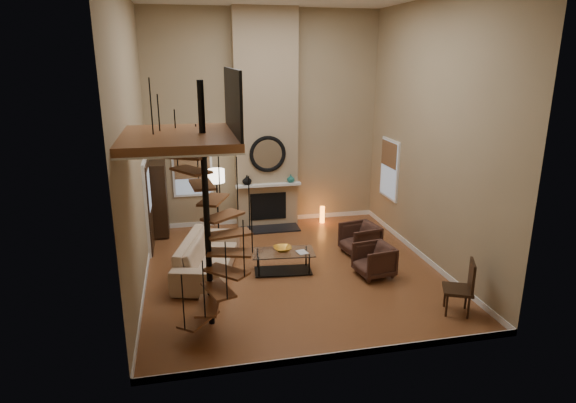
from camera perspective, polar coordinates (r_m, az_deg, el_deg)
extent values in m
cube|color=#985A31|center=(10.48, 0.47, -8.00)|extent=(6.00, 6.50, 0.01)
cube|color=tan|center=(12.82, -2.73, 9.39)|extent=(6.00, 0.02, 5.50)
cube|color=tan|center=(6.60, 6.73, 2.36)|extent=(6.00, 0.02, 5.50)
cube|color=tan|center=(9.47, -17.59, 6.06)|extent=(0.02, 6.50, 5.50)
cube|color=tan|center=(10.72, 16.48, 7.31)|extent=(0.02, 6.50, 5.50)
cube|color=white|center=(13.42, -2.57, -2.09)|extent=(6.00, 0.02, 0.12)
cube|color=white|center=(7.72, 6.00, -17.36)|extent=(6.00, 0.02, 0.12)
cube|color=white|center=(10.28, -16.22, -8.83)|extent=(0.02, 6.50, 0.12)
cube|color=white|center=(11.44, 15.33, -6.10)|extent=(0.02, 6.50, 0.12)
cube|color=tan|center=(12.63, -2.59, 9.28)|extent=(1.60, 0.38, 5.50)
cube|color=black|center=(12.81, -2.06, -3.20)|extent=(1.50, 0.60, 0.04)
cube|color=black|center=(12.91, -2.31, -0.56)|extent=(0.95, 0.02, 0.72)
cube|color=white|center=(12.67, -2.28, 1.93)|extent=(1.70, 0.18, 0.06)
torus|color=black|center=(12.55, -2.37, 5.53)|extent=(0.94, 0.10, 0.94)
cylinder|color=white|center=(12.56, -2.38, 5.54)|extent=(0.80, 0.01, 0.80)
imported|color=black|center=(12.59, -4.79, 2.51)|extent=(0.24, 0.24, 0.25)
imported|color=#1B6159|center=(12.79, 0.33, 2.71)|extent=(0.20, 0.20, 0.21)
cube|color=white|center=(12.83, -11.07, 3.88)|extent=(1.02, 0.04, 1.52)
cube|color=#8C9EB2|center=(12.80, -11.06, 3.86)|extent=(0.90, 0.01, 1.40)
cube|color=olive|center=(12.74, -11.11, 4.77)|extent=(0.90, 0.01, 0.98)
cube|color=white|center=(12.69, 11.73, 3.71)|extent=(0.04, 1.02, 1.52)
cube|color=#8C9EB2|center=(12.68, 11.63, 3.70)|extent=(0.01, 0.90, 1.40)
cube|color=olive|center=(12.59, 11.67, 5.41)|extent=(0.01, 0.90, 0.63)
cube|color=white|center=(11.61, -16.00, -0.61)|extent=(0.06, 1.05, 2.16)
cube|color=black|center=(11.61, -15.81, -0.72)|extent=(0.05, 0.90, 2.05)
cube|color=#8C9EB2|center=(11.50, -15.83, 1.31)|extent=(0.01, 0.60, 0.90)
cube|color=brown|center=(7.59, -12.55, 7.27)|extent=(1.70, 2.20, 0.12)
cube|color=white|center=(7.60, -12.52, 6.71)|extent=(1.70, 2.20, 0.03)
cube|color=black|center=(7.56, -6.47, 11.57)|extent=(0.04, 2.20, 0.94)
cylinder|color=black|center=(7.86, -9.48, -1.02)|extent=(0.10, 0.10, 4.02)
cube|color=brown|center=(8.30, -10.35, -13.31)|extent=(0.71, 0.78, 0.04)
cylinder|color=black|center=(7.82, -12.10, -11.45)|extent=(0.02, 0.02, 0.94)
cube|color=brown|center=(8.11, -9.28, -11.89)|extent=(0.46, 0.77, 0.04)
cylinder|color=black|center=(7.58, -9.77, -10.06)|extent=(0.02, 0.02, 0.94)
cube|color=brown|center=(8.01, -8.11, -10.13)|extent=(0.55, 0.79, 0.04)
cylinder|color=black|center=(7.50, -7.20, -8.02)|extent=(0.02, 0.02, 0.94)
cube|color=brown|center=(7.99, -7.17, -8.09)|extent=(0.75, 0.74, 0.04)
cylinder|color=black|center=(7.60, -5.17, -5.50)|extent=(0.02, 0.02, 0.94)
cube|color=brown|center=(8.03, -6.72, -5.92)|extent=(0.79, 0.53, 0.04)
cylinder|color=black|center=(7.80, -4.23, -2.82)|extent=(0.02, 0.02, 0.94)
cube|color=brown|center=(8.10, -6.86, -3.75)|extent=(0.77, 0.48, 0.04)
cylinder|color=black|center=(8.05, -4.54, -0.26)|extent=(0.02, 0.02, 0.94)
cube|color=brown|center=(8.15, -7.57, -1.69)|extent=(0.77, 0.72, 0.04)
cylinder|color=black|center=(8.26, -5.92, 2.02)|extent=(0.02, 0.02, 0.94)
cube|color=brown|center=(8.16, -8.68, 0.20)|extent=(0.58, 0.79, 0.04)
cylinder|color=black|center=(8.38, -8.06, 3.97)|extent=(0.02, 0.02, 0.94)
cube|color=brown|center=(8.11, -9.99, 1.93)|extent=(0.41, 0.75, 0.04)
cylinder|color=black|center=(8.36, -10.52, 5.64)|extent=(0.02, 0.02, 0.94)
cube|color=brown|center=(7.99, -11.24, 3.56)|extent=(0.68, 0.79, 0.04)
cylinder|color=black|center=(8.19, -12.89, 7.14)|extent=(0.02, 0.02, 0.94)
cube|color=brown|center=(7.81, -12.18, 5.16)|extent=(0.80, 0.64, 0.04)
cylinder|color=black|center=(7.91, -14.72, 8.59)|extent=(0.02, 0.02, 0.94)
cube|color=brown|center=(7.60, -12.60, 6.82)|extent=(0.72, 0.34, 0.04)
cylinder|color=black|center=(7.54, -15.60, 10.15)|extent=(0.02, 0.02, 0.94)
cube|color=black|center=(12.58, -14.75, 0.34)|extent=(0.38, 0.82, 1.82)
imported|color=#CCAF8E|center=(10.36, -9.37, -6.13)|extent=(1.58, 2.63, 0.72)
imported|color=#3F251D|center=(11.33, 8.66, -4.28)|extent=(0.89, 0.87, 0.70)
imported|color=#3F251D|center=(10.25, 10.30, -6.68)|extent=(0.81, 0.79, 0.65)
cube|color=silver|center=(10.22, -0.58, -5.93)|extent=(1.35, 0.77, 0.02)
cube|color=black|center=(10.39, -0.58, -8.04)|extent=(1.23, 0.65, 0.02)
cylinder|color=black|center=(10.07, -3.41, -7.68)|extent=(0.04, 0.04, 0.47)
cylinder|color=black|center=(10.17, 2.49, -7.41)|extent=(0.04, 0.04, 0.47)
cylinder|color=black|center=(10.48, -3.56, -6.70)|extent=(0.04, 0.04, 0.47)
cylinder|color=black|center=(10.57, 2.12, -6.45)|extent=(0.04, 0.04, 0.47)
imported|color=gold|center=(10.25, -0.64, -5.53)|extent=(0.37, 0.37, 0.09)
imported|color=gray|center=(10.15, 1.54, -5.97)|extent=(0.24, 0.29, 0.03)
cylinder|color=black|center=(12.52, -8.04, -3.87)|extent=(0.36, 0.36, 0.03)
cylinder|color=black|center=(12.26, -8.19, -0.43)|extent=(0.04, 0.04, 1.57)
cylinder|color=#F2E5C6|center=(12.07, -8.33, 2.98)|extent=(0.40, 0.40, 0.32)
cylinder|color=orange|center=(13.23, 4.00, -1.53)|extent=(0.13, 0.13, 0.45)
cube|color=black|center=(9.17, 19.13, -9.68)|extent=(0.65, 0.65, 0.06)
cube|color=black|center=(9.10, 20.58, -8.25)|extent=(0.24, 0.44, 0.58)
cylinder|color=black|center=(9.09, 17.97, -11.43)|extent=(0.05, 0.05, 0.47)
cylinder|color=black|center=(9.14, 20.25, -11.51)|extent=(0.05, 0.05, 0.47)
cylinder|color=black|center=(9.41, 17.78, -10.41)|extent=(0.05, 0.05, 0.47)
cylinder|color=black|center=(9.46, 19.98, -10.50)|extent=(0.05, 0.05, 0.47)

